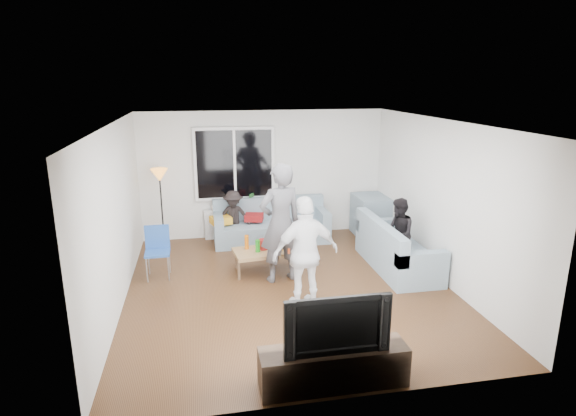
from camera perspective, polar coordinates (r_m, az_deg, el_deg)
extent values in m
cube|color=#56351C|center=(7.62, 0.11, -9.74)|extent=(5.00, 5.50, 0.04)
cube|color=white|center=(6.93, 0.12, 10.45)|extent=(5.00, 5.50, 0.04)
cube|color=silver|center=(9.82, -2.96, 4.11)|extent=(5.00, 0.04, 2.60)
cube|color=silver|center=(4.63, 6.71, -9.15)|extent=(5.00, 0.04, 2.60)
cube|color=silver|center=(7.14, -20.16, -1.13)|extent=(0.04, 5.50, 2.60)
cube|color=silver|center=(8.01, 18.10, 0.78)|extent=(0.04, 5.50, 2.60)
cube|color=white|center=(9.64, -6.46, 5.32)|extent=(1.62, 0.06, 1.47)
cube|color=black|center=(9.60, -6.44, 5.28)|extent=(1.50, 0.02, 1.35)
cube|color=white|center=(9.59, -6.44, 5.27)|extent=(0.05, 0.03, 1.35)
cube|color=silver|center=(9.89, -6.23, -1.81)|extent=(1.30, 0.12, 0.62)
imported|color=#245B25|center=(9.75, -4.61, 0.92)|extent=(0.20, 0.16, 0.34)
imported|color=silver|center=(9.73, -8.79, 0.24)|extent=(0.19, 0.19, 0.17)
cube|color=gray|center=(10.13, 10.47, -0.89)|extent=(0.85, 0.85, 0.85)
cube|color=gold|center=(9.43, -8.10, -1.46)|extent=(0.45, 0.41, 0.14)
cube|color=maroon|center=(9.55, -4.11, -1.12)|extent=(0.42, 0.38, 0.13)
cube|color=#967849|center=(8.14, -2.57, -6.38)|extent=(1.16, 0.72, 0.40)
cylinder|color=maroon|center=(8.08, -2.99, -4.39)|extent=(0.17, 0.17, 0.17)
imported|color=#525258|center=(7.56, -0.92, -1.86)|extent=(0.80, 0.62, 1.95)
imported|color=silver|center=(6.71, 2.14, -5.48)|extent=(1.02, 0.54, 1.66)
imported|color=black|center=(8.40, 13.14, -3.03)|extent=(0.57, 0.67, 1.24)
imported|color=black|center=(9.48, -6.59, -1.11)|extent=(0.76, 0.53, 1.08)
cube|color=#2F2317|center=(5.38, 5.49, -18.49)|extent=(1.60, 0.40, 0.44)
imported|color=black|center=(5.10, 5.65, -13.39)|extent=(1.13, 0.15, 0.65)
cylinder|color=black|center=(8.23, -2.20, -3.97)|extent=(0.07, 0.07, 0.18)
cylinder|color=#D4620C|center=(8.10, -5.00, -4.11)|extent=(0.07, 0.07, 0.24)
cylinder|color=black|center=(8.19, -0.22, -3.84)|extent=(0.07, 0.07, 0.24)
cylinder|color=#1D901A|center=(7.95, -3.67, -4.58)|extent=(0.08, 0.08, 0.21)
cylinder|color=orange|center=(7.99, -0.89, -4.35)|extent=(0.07, 0.07, 0.23)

